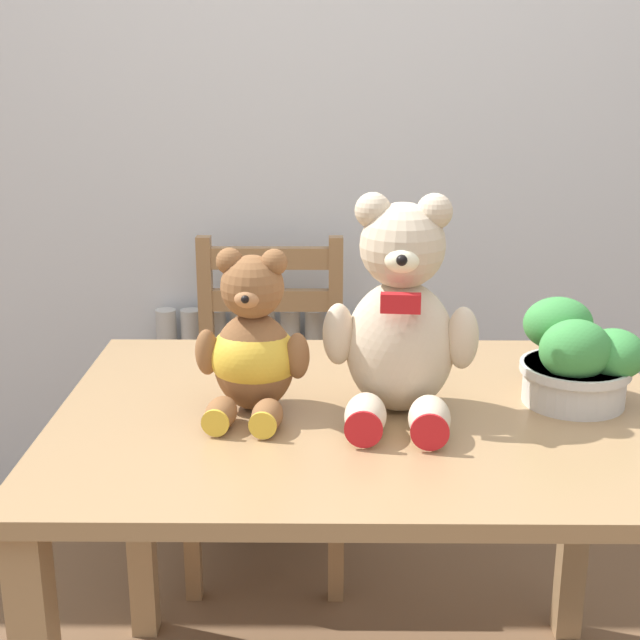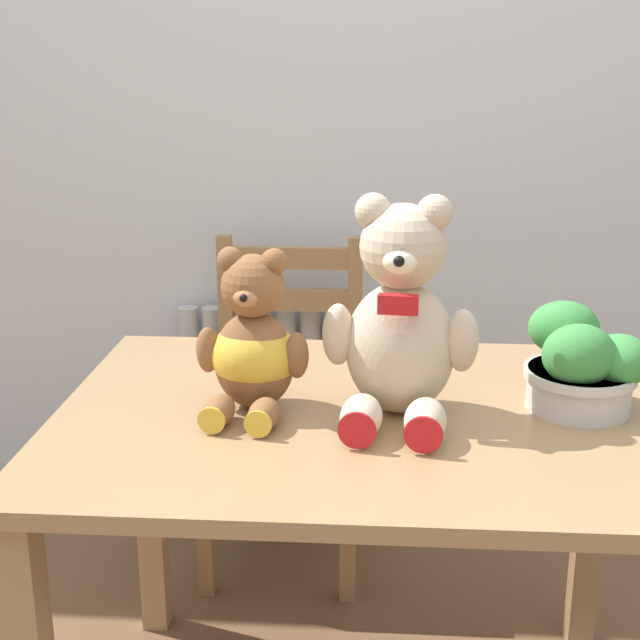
# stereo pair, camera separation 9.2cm
# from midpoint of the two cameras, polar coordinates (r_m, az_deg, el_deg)

# --- Properties ---
(wall_back) EXTENTS (8.00, 0.04, 2.60)m
(wall_back) POSITION_cam_midpoint_polar(r_m,az_deg,el_deg) (2.57, 1.10, 15.34)
(wall_back) COLOR silver
(wall_back) RESTS_ON ground_plane
(radiator) EXTENTS (0.58, 0.10, 0.64)m
(radiator) POSITION_cam_midpoint_polar(r_m,az_deg,el_deg) (2.73, -5.14, -6.51)
(radiator) COLOR beige
(radiator) RESTS_ON ground_plane
(dining_table) EXTENTS (1.13, 0.83, 0.74)m
(dining_table) POSITION_cam_midpoint_polar(r_m,az_deg,el_deg) (1.68, 1.32, -9.33)
(dining_table) COLOR #9E7A51
(dining_table) RESTS_ON ground_plane
(wooden_chair_behind) EXTENTS (0.41, 0.44, 0.88)m
(wooden_chair_behind) POSITION_cam_midpoint_polar(r_m,az_deg,el_deg) (2.45, -4.39, -5.06)
(wooden_chair_behind) COLOR #997047
(wooden_chair_behind) RESTS_ON ground_plane
(teddy_bear_left) EXTENTS (0.21, 0.23, 0.30)m
(teddy_bear_left) POSITION_cam_midpoint_polar(r_m,az_deg,el_deg) (1.60, -5.96, -1.80)
(teddy_bear_left) COLOR brown
(teddy_bear_left) RESTS_ON dining_table
(teddy_bear_right) EXTENTS (0.28, 0.29, 0.40)m
(teddy_bear_right) POSITION_cam_midpoint_polar(r_m,az_deg,el_deg) (1.57, 3.51, -0.13)
(teddy_bear_right) COLOR beige
(teddy_bear_right) RESTS_ON dining_table
(potted_plant) EXTENTS (0.22, 0.20, 0.19)m
(potted_plant) POSITION_cam_midpoint_polar(r_m,az_deg,el_deg) (1.69, 14.68, -2.48)
(potted_plant) COLOR beige
(potted_plant) RESTS_ON dining_table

